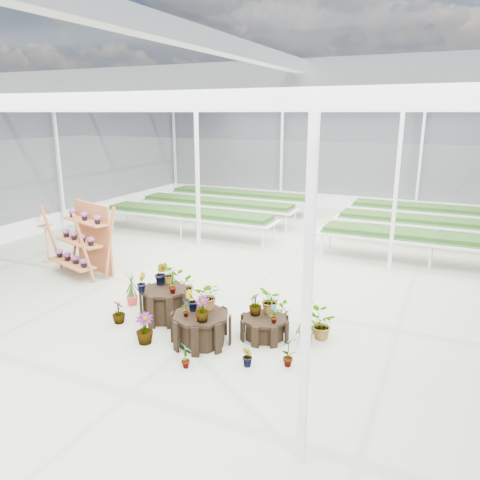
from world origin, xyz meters
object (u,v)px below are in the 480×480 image
at_px(plinth_low, 264,327).
at_px(plinth_mid, 201,329).
at_px(plinth_tall, 165,304).
at_px(bird_table, 47,237).
at_px(shelf_rack, 80,240).

bearing_deg(plinth_low, plinth_mid, -145.01).
distance_m(plinth_tall, bird_table, 5.55).
distance_m(plinth_mid, shelf_rack, 5.28).
height_order(plinth_low, shelf_rack, shelf_rack).
distance_m(plinth_tall, plinth_mid, 1.34).
bearing_deg(bird_table, shelf_rack, -21.65).
xyz_separation_m(plinth_tall, shelf_rack, (-3.61, 1.48, 0.60)).
relative_size(plinth_low, bird_table, 0.61).
distance_m(plinth_low, bird_table, 7.64).
relative_size(plinth_low, shelf_rack, 0.48).
relative_size(plinth_tall, shelf_rack, 0.52).
bearing_deg(plinth_mid, shelf_rack, 156.59).
xyz_separation_m(plinth_low, shelf_rack, (-5.81, 1.38, 0.74)).
bearing_deg(bird_table, plinth_low, -22.22).
bearing_deg(plinth_mid, bird_table, 159.15).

